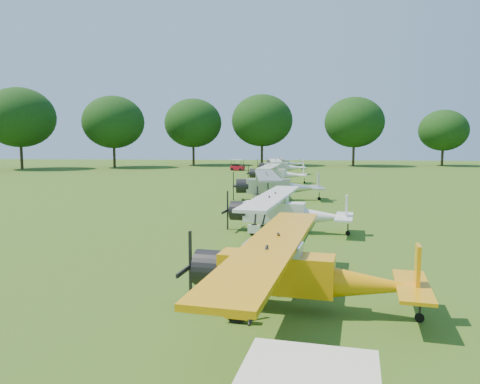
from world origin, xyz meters
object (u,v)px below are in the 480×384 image
object	(u,v)px
aircraft_2	(294,268)
aircraft_6	(280,165)
aircraft_7	(283,162)
golf_cart	(237,167)
aircraft_5	(275,172)
aircraft_4	(275,184)
aircraft_3	(284,209)

from	to	relation	value
aircraft_2	aircraft_6	distance (m)	51.47
aircraft_6	aircraft_7	bearing A→B (deg)	85.21
aircraft_7	golf_cart	distance (m)	8.64
aircraft_5	aircraft_7	distance (m)	25.19
aircraft_4	aircraft_7	distance (m)	39.91
aircraft_2	aircraft_6	size ratio (longest dim) A/B	1.00
aircraft_5	aircraft_6	xyz separation A→B (m)	(0.56, 12.93, 0.03)
aircraft_2	aircraft_4	bearing A→B (deg)	101.77
aircraft_7	aircraft_3	bearing A→B (deg)	-91.00
golf_cart	aircraft_6	bearing A→B (deg)	-30.25
aircraft_2	golf_cart	world-z (taller)	aircraft_2
golf_cart	aircraft_7	bearing A→B (deg)	53.51
aircraft_6	aircraft_4	bearing A→B (deg)	-93.33
aircraft_3	aircraft_4	world-z (taller)	aircraft_4
aircraft_5	aircraft_4	bearing A→B (deg)	-83.42
aircraft_3	aircraft_6	world-z (taller)	aircraft_6
aircraft_5	aircraft_7	size ratio (longest dim) A/B	1.10
aircraft_5	golf_cart	xyz separation A→B (m)	(-5.93, 20.12, -0.63)
aircraft_4	aircraft_6	size ratio (longest dim) A/B	1.07
aircraft_3	aircraft_2	bearing A→B (deg)	-79.26
aircraft_3	aircraft_4	size ratio (longest dim) A/B	0.92
aircraft_3	aircraft_7	xyz separation A→B (m)	(0.41, 52.64, -0.10)
aircraft_6	golf_cart	distance (m)	9.71
aircraft_2	golf_cart	bearing A→B (deg)	106.57
aircraft_2	aircraft_7	size ratio (longest dim) A/B	1.13
aircraft_2	aircraft_4	distance (m)	23.82
aircraft_4	golf_cart	world-z (taller)	aircraft_4
golf_cart	aircraft_3	bearing A→B (deg)	-64.38
golf_cart	aircraft_2	bearing A→B (deg)	-65.68
aircraft_4	golf_cart	size ratio (longest dim) A/B	5.05
aircraft_6	aircraft_2	bearing A→B (deg)	-92.07
aircraft_3	aircraft_6	distance (m)	40.41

